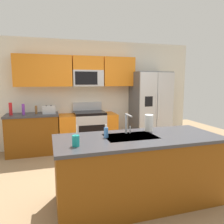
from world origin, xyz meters
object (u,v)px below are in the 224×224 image
object	(u,v)px
paper_towel_roll	(149,123)
toaster	(49,110)
range_oven	(88,130)
soap_dispenser	(106,132)
bottle_red	(11,109)
sink_faucet	(127,122)
drink_cup_teal	(76,141)
pepper_mill	(36,110)
refrigerator	(150,109)
bottle_purple	(23,109)

from	to	relation	value
paper_towel_roll	toaster	bearing A→B (deg)	122.69
range_oven	soap_dispenser	bearing A→B (deg)	-94.62
bottle_red	sink_faucet	xyz separation A→B (m)	(1.81, -2.25, 0.03)
toaster	drink_cup_teal	xyz separation A→B (m)	(0.27, -2.61, -0.03)
soap_dispenser	toaster	bearing A→B (deg)	106.44
range_oven	soap_dispenser	distance (m)	2.46
range_oven	paper_towel_roll	distance (m)	2.34
toaster	drink_cup_teal	distance (m)	2.62
bottle_red	sink_faucet	distance (m)	2.89
sink_faucet	paper_towel_roll	bearing A→B (deg)	10.80
pepper_mill	drink_cup_teal	xyz separation A→B (m)	(0.54, -2.66, -0.03)
pepper_mill	sink_faucet	distance (m)	2.63
sink_faucet	drink_cup_teal	world-z (taller)	sink_faucet
range_oven	refrigerator	xyz separation A→B (m)	(1.60, -0.07, 0.48)
bottle_red	soap_dispenser	bearing A→B (deg)	-58.01
drink_cup_teal	soap_dispenser	world-z (taller)	drink_cup_teal
pepper_mill	bottle_purple	world-z (taller)	bottle_purple
drink_cup_teal	paper_towel_roll	distance (m)	1.21
pepper_mill	bottle_red	size ratio (longest dim) A/B	0.68
range_oven	sink_faucet	size ratio (longest dim) A/B	4.82
toaster	bottle_purple	world-z (taller)	bottle_purple
drink_cup_teal	soap_dispenser	size ratio (longest dim) A/B	1.44
sink_faucet	soap_dispenser	world-z (taller)	sink_faucet
range_oven	soap_dispenser	size ratio (longest dim) A/B	8.00
bottle_purple	drink_cup_teal	world-z (taller)	drink_cup_teal
refrigerator	toaster	bearing A→B (deg)	179.55
refrigerator	pepper_mill	world-z (taller)	refrigerator
drink_cup_teal	range_oven	bearing A→B (deg)	76.95
soap_dispenser	pepper_mill	bearing A→B (deg)	111.94
bottle_purple	refrigerator	bearing A→B (deg)	-0.59
drink_cup_teal	refrigerator	bearing A→B (deg)	49.42
range_oven	toaster	bearing A→B (deg)	-176.61
range_oven	paper_towel_roll	xyz separation A→B (m)	(0.50, -2.22, 0.58)
pepper_mill	paper_towel_roll	distance (m)	2.77
range_oven	bottle_red	distance (m)	1.77
paper_towel_roll	pepper_mill	bearing A→B (deg)	126.89
pepper_mill	soap_dispenser	distance (m)	2.58
bottle_red	sink_faucet	size ratio (longest dim) A/B	0.95
toaster	pepper_mill	size ratio (longest dim) A/B	1.53
pepper_mill	drink_cup_teal	size ratio (longest dim) A/B	0.74
refrigerator	sink_faucet	xyz separation A→B (m)	(-1.46, -2.21, 0.14)
toaster	range_oven	bearing A→B (deg)	3.39
bottle_purple	paper_towel_roll	world-z (taller)	paper_towel_roll
drink_cup_teal	sink_faucet	bearing A→B (deg)	26.32
bottle_red	drink_cup_teal	xyz separation A→B (m)	(1.05, -2.63, -0.07)
paper_towel_roll	bottle_red	bearing A→B (deg)	134.86
refrigerator	bottle_red	bearing A→B (deg)	179.30
sink_faucet	range_oven	bearing A→B (deg)	93.49
range_oven	bottle_purple	world-z (taller)	bottle_purple
soap_dispenser	paper_towel_roll	bearing A→B (deg)	14.52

